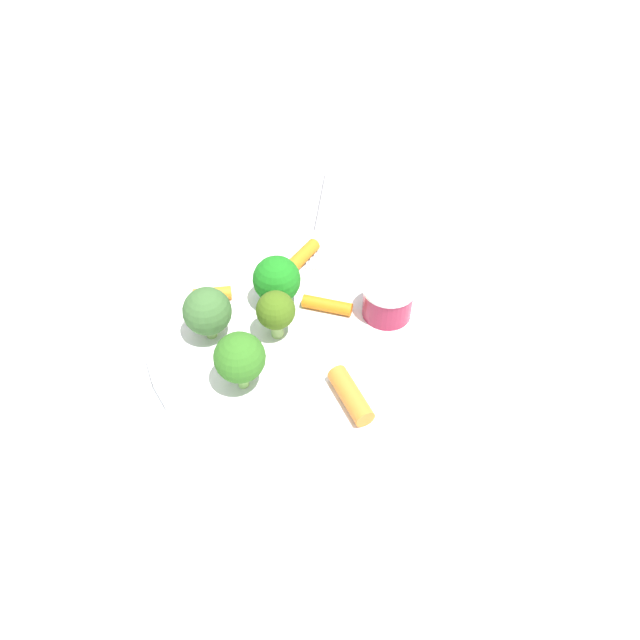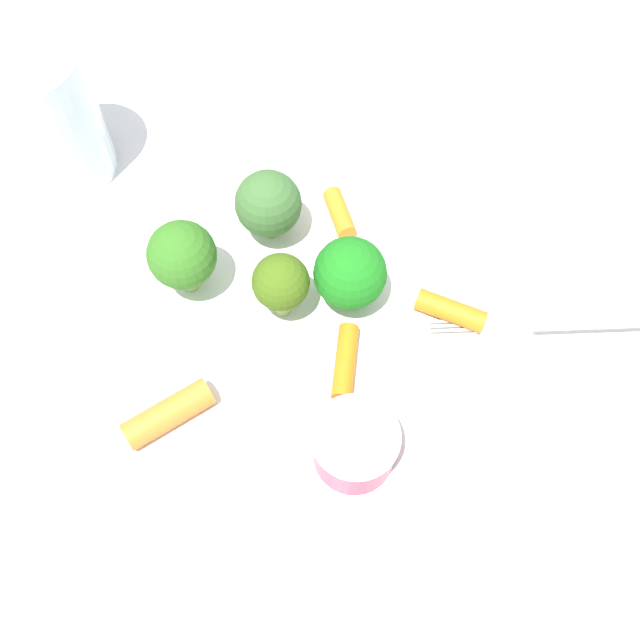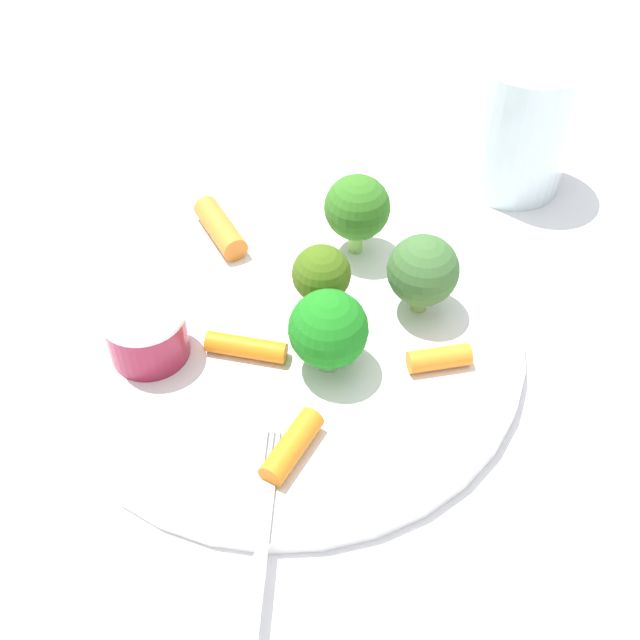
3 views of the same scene
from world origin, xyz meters
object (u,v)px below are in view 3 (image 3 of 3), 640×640
(plate, at_px, (288,334))
(broccoli_floret_1, at_px, (321,275))
(carrot_stick_0, at_px, (246,347))
(broccoli_floret_3, at_px, (328,330))
(carrot_stick_1, at_px, (292,446))
(broccoli_floret_2, at_px, (423,271))
(carrot_stick_2, at_px, (220,228))
(drinking_glass, at_px, (520,125))
(carrot_stick_3, at_px, (439,358))
(fork, at_px, (256,595))
(sauce_cup, at_px, (147,333))
(broccoli_floret_0, at_px, (357,208))

(plate, bearing_deg, broccoli_floret_1, 114.80)
(carrot_stick_0, bearing_deg, broccoli_floret_3, 72.66)
(broccoli_floret_3, bearing_deg, carrot_stick_1, -25.53)
(carrot_stick_1, bearing_deg, broccoli_floret_3, 154.47)
(broccoli_floret_2, bearing_deg, carrot_stick_2, -125.89)
(plate, relative_size, carrot_stick_1, 6.48)
(drinking_glass, bearing_deg, carrot_stick_3, -29.48)
(carrot_stick_0, bearing_deg, carrot_stick_2, -175.38)
(broccoli_floret_1, bearing_deg, carrot_stick_3, 48.99)
(broccoli_floret_2, xyz_separation_m, fork, (0.18, -0.12, -0.03))
(carrot_stick_1, bearing_deg, broccoli_floret_2, 136.72)
(carrot_stick_3, distance_m, fork, 0.18)
(sauce_cup, distance_m, drinking_glass, 0.32)
(broccoli_floret_0, relative_size, fork, 0.30)
(broccoli_floret_0, distance_m, carrot_stick_1, 0.18)
(broccoli_floret_3, distance_m, drinking_glass, 0.25)
(broccoli_floret_1, bearing_deg, sauce_cup, -80.05)
(broccoli_floret_2, bearing_deg, carrot_stick_3, 0.54)
(carrot_stick_2, xyz_separation_m, carrot_stick_3, (0.14, 0.12, -0.00))
(broccoli_floret_3, bearing_deg, plate, -148.73)
(carrot_stick_0, bearing_deg, plate, 124.01)
(carrot_stick_3, relative_size, fork, 0.19)
(plate, relative_size, sauce_cup, 5.87)
(carrot_stick_3, bearing_deg, drinking_glass, 150.52)
(sauce_cup, relative_size, carrot_stick_1, 1.10)
(sauce_cup, xyz_separation_m, broccoli_floret_2, (-0.01, 0.17, 0.01))
(carrot_stick_3, height_order, drinking_glass, drinking_glass)
(broccoli_floret_1, distance_m, carrot_stick_1, 0.11)
(broccoli_floret_2, relative_size, drinking_glass, 0.54)
(broccoli_floret_2, relative_size, broccoli_floret_3, 1.02)
(broccoli_floret_2, xyz_separation_m, carrot_stick_1, (0.10, -0.09, -0.03))
(broccoli_floret_0, distance_m, carrot_stick_2, 0.10)
(plate, height_order, broccoli_floret_2, broccoli_floret_2)
(plate, xyz_separation_m, carrot_stick_0, (0.02, -0.03, 0.01))
(broccoli_floret_1, distance_m, carrot_stick_3, 0.09)
(sauce_cup, bearing_deg, carrot_stick_2, 154.50)
(sauce_cup, xyz_separation_m, broccoli_floret_1, (-0.02, 0.11, 0.01))
(drinking_glass, bearing_deg, broccoli_floret_0, -60.63)
(sauce_cup, distance_m, fork, 0.17)
(carrot_stick_0, distance_m, drinking_glass, 0.28)
(plate, relative_size, broccoli_floret_0, 4.98)
(carrot_stick_3, bearing_deg, carrot_stick_1, -62.02)
(broccoli_floret_3, height_order, carrot_stick_3, broccoli_floret_3)
(carrot_stick_2, bearing_deg, sauce_cup, -25.50)
(broccoli_floret_0, bearing_deg, drinking_glass, 119.37)
(broccoli_floret_2, xyz_separation_m, broccoli_floret_3, (0.04, -0.06, -0.00))
(carrot_stick_0, bearing_deg, carrot_stick_1, 13.92)
(broccoli_floret_2, distance_m, carrot_stick_3, 0.06)
(carrot_stick_2, bearing_deg, drinking_glass, 102.45)
(carrot_stick_0, bearing_deg, broccoli_floret_0, 136.01)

